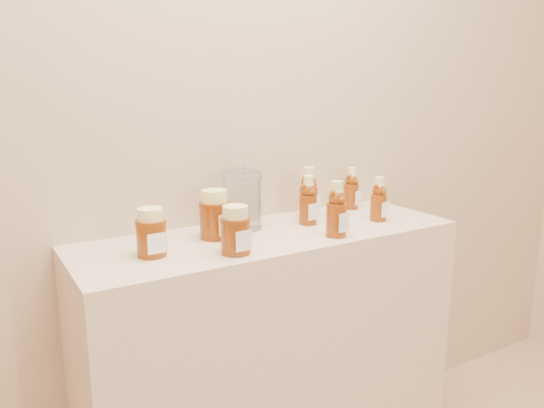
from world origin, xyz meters
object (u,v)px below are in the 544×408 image
display_table (271,366)px  bear_bottle_back_left (308,197)px  bear_bottle_front_left (337,205)px  glass_canister (242,198)px  honey_jar_left (151,232)px

display_table → bear_bottle_back_left: size_ratio=6.64×
display_table → bear_bottle_front_left: (0.15, -0.13, 0.55)m
display_table → bear_bottle_front_left: bearing=-40.4°
bear_bottle_back_left → glass_canister: glass_canister is taller
bear_bottle_front_left → display_table: bearing=129.6°
display_table → bear_bottle_back_left: bear_bottle_back_left is taller
bear_bottle_front_left → bear_bottle_back_left: bearing=76.2°
display_table → honey_jar_left: size_ratio=9.21×
bear_bottle_front_left → honey_jar_left: bear_bottle_front_left is taller
bear_bottle_back_left → honey_jar_left: bearing=-176.3°
bear_bottle_back_left → glass_canister: bearing=161.8°
bear_bottle_front_left → glass_canister: size_ratio=0.96×
bear_bottle_front_left → glass_canister: glass_canister is taller
bear_bottle_back_left → glass_canister: size_ratio=0.91×
display_table → bear_bottle_back_left: bearing=12.3°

